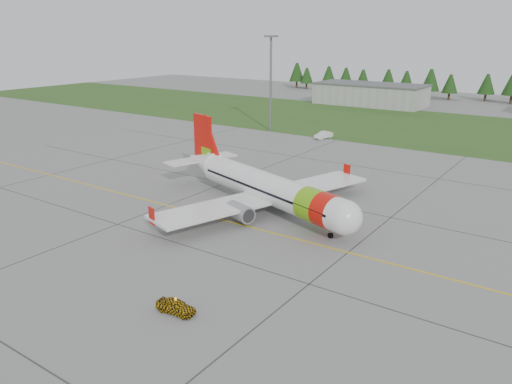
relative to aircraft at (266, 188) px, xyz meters
The scene contains 9 objects.
ground 14.58m from the aircraft, 74.88° to the right, with size 320.00×320.00×0.00m, color gray.
aircraft is the anchor object (origin of this frame).
follow_me_car 24.98m from the aircraft, 72.72° to the right, with size 1.33×1.13×3.31m, color #D19C0B.
service_van 45.33m from the aircraft, 108.45° to the left, with size 1.60×1.51×4.58m, color silver.
grass_strip 68.37m from the aircraft, 86.87° to the left, with size 320.00×50.00×0.03m, color #30561E.
taxi_guideline 7.46m from the aircraft, 57.25° to the right, with size 120.00×0.25×0.02m, color gold.
hangar_west 99.73m from the aircraft, 105.27° to the left, with size 32.00×14.00×6.00m, color #A8A8A3.
floodlight_mast 52.95m from the aircraft, 122.60° to the left, with size 0.50×0.50×20.00m, color slate.
treeline 124.28m from the aircraft, 88.28° to the left, with size 160.00×8.00×10.00m, color #1C3F14, non-canonical shape.
Camera 1 is at (28.42, -34.69, 20.97)m, focal length 35.00 mm.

